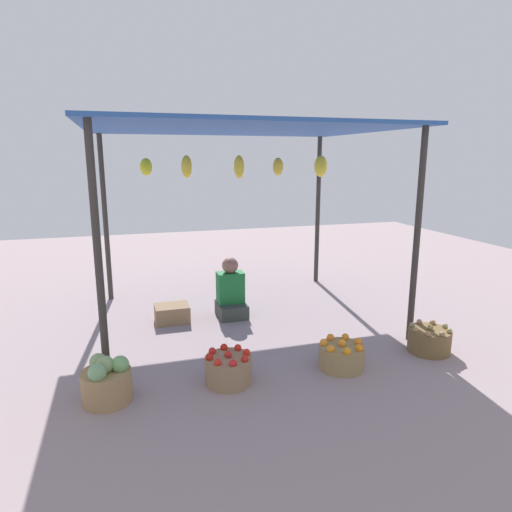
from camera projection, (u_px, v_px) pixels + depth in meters
ground_plane at (241, 316)px, 5.83m from camera, size 14.00×14.00×0.00m
market_stall_structure at (240, 140)px, 5.36m from camera, size 3.58×2.86×2.39m
vendor_person at (231, 294)px, 5.80m from camera, size 0.36×0.44×0.78m
basket_cabbages at (106, 382)px, 3.78m from camera, size 0.42×0.42×0.41m
basket_red_tomatoes at (228, 369)px, 4.09m from camera, size 0.43×0.43×0.32m
basket_oranges at (341, 356)px, 4.39m from camera, size 0.45×0.45×0.30m
basket_potatoes at (429, 340)px, 4.75m from camera, size 0.44×0.44×0.30m
wooden_crate_near_vendor at (172, 313)px, 5.63m from camera, size 0.42×0.34×0.21m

